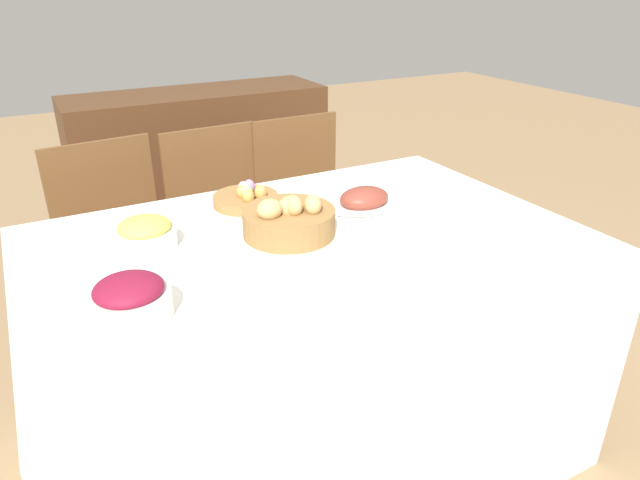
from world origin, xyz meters
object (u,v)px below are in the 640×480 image
Objects in this scene: chair_far_right at (309,210)px; beet_salad_bowl at (130,298)px; spoon at (449,272)px; pineapple_bowl at (145,233)px; fork at (340,303)px; ham_platter at (364,200)px; drinking_cup at (422,229)px; sideboard at (203,175)px; dinner_plate at (392,287)px; knife at (440,274)px; chair_far_left at (120,248)px; egg_basket at (246,198)px; butter_dish at (256,275)px; bread_basket at (289,220)px; chair_far_center at (226,227)px.

beet_salad_bowl is (-0.97, -1.00, 0.34)m from chair_far_right.
pineapple_bowl is at bearing 143.36° from spoon.
beet_salad_bowl is 0.48m from fork.
ham_platter is 0.31m from drinking_cup.
dinner_plate is at bearing -93.61° from sideboard.
knife is at bearing -40.22° from pineapple_bowl.
chair_far_left is 1.26m from drinking_cup.
beet_salad_bowl reaches higher than spoon.
pineapple_bowl reaches higher than spoon.
egg_basket reaches higher than dinner_plate.
egg_basket reaches higher than ham_platter.
butter_dish reaches higher than knife.
bread_basket reaches higher than beet_salad_bowl.
egg_basket is 1.25× the size of pineapple_bowl.
beet_salad_bowl is at bearing -177.00° from butter_dish.
fork is at bearing -99.00° from chair_far_center.
pineapple_bowl reaches higher than dinner_plate.
beet_salad_bowl is 1.09× the size of fork.
egg_basket is 0.75m from spoon.
sideboard is 7.96× the size of spoon.
spoon is at bearing -38.90° from pineapple_bowl.
pineapple_bowl is at bearing 120.68° from butter_dish.
egg_basket is at bearing 94.53° from bread_basket.
egg_basket is 0.39m from ham_platter.
chair_far_left is 1.06m from beet_salad_bowl.
ham_platter is 1.56× the size of spoon.
knife is at bearing -99.33° from ham_platter.
sideboard is 1.53m from ham_platter.
sideboard is at bearing 77.20° from butter_dish.
ham_platter is 1.43× the size of beet_salad_bowl.
chair_far_center is 3.39× the size of ham_platter.
knife is (0.62, -1.18, 0.29)m from chair_far_left.
chair_far_center is at bearing 55.29° from pineapple_bowl.
fork and spoon have the same top height.
chair_far_right reaches higher than egg_basket.
chair_far_center is (0.45, 0.00, 0.00)m from chair_far_left.
chair_far_left is at bearing 121.04° from spoon.
egg_basket reaches higher than butter_dish.
chair_far_center is 3.28× the size of bread_basket.
beet_salad_bowl is 1.09× the size of spoon.
drinking_cup is (0.71, -0.35, -0.00)m from pineapple_bowl.
ham_platter is (0.10, -1.49, 0.34)m from sideboard.
chair_far_left is at bearing 83.20° from beet_salad_bowl.
pineapple_bowl is at bearing -143.23° from chair_far_right.
sideboard reaches higher than chair_far_center.
chair_far_right is at bearing 78.01° from ham_platter.
chair_far_left reaches higher than butter_dish.
chair_far_left is 10.88× the size of drinking_cup.
chair_far_center reaches higher than fork.
drinking_cup is at bearing 23.43° from fork.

